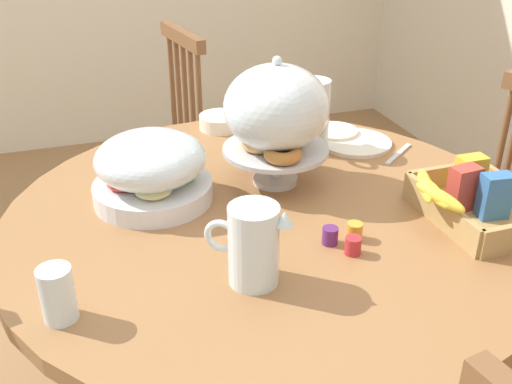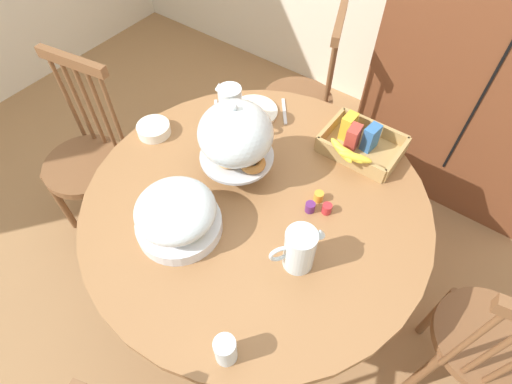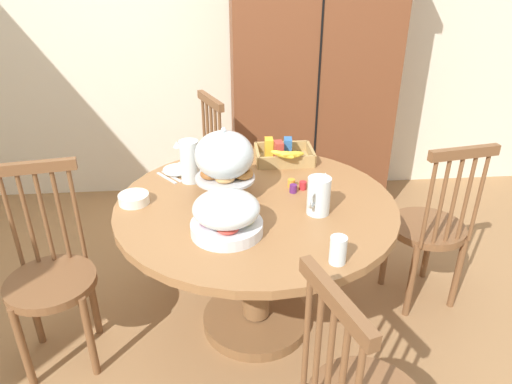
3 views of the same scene
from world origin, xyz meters
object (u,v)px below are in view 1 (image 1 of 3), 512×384
at_px(pastry_stand_with_dome, 276,113).
at_px(drinking_glass, 57,294).
at_px(orange_juice_pitcher, 313,119).
at_px(milk_pitcher, 253,248).
at_px(cereal_basket, 473,200).
at_px(cereal_bowl, 221,122).
at_px(windsor_chair_facing_door, 472,197).
at_px(dining_table, 268,274).
at_px(windsor_chair_far_side, 157,167).
at_px(china_plate_small, 334,131).
at_px(fruit_platter_covered, 151,170).
at_px(china_plate_large, 355,143).

bearing_deg(pastry_stand_with_dome, drinking_glass, -54.87).
height_order(orange_juice_pitcher, milk_pitcher, orange_juice_pitcher).
relative_size(cereal_basket, cereal_bowl, 2.26).
distance_m(windsor_chair_facing_door, pastry_stand_with_dome, 0.98).
xyz_separation_m(dining_table, orange_juice_pitcher, (-0.31, 0.25, 0.29)).
bearing_deg(pastry_stand_with_dome, windsor_chair_far_side, -166.20).
distance_m(pastry_stand_with_dome, cereal_bowl, 0.46).
relative_size(china_plate_small, drinking_glass, 1.36).
height_order(pastry_stand_with_dome, cereal_basket, pastry_stand_with_dome).
bearing_deg(windsor_chair_far_side, fruit_platter_covered, -9.22).
bearing_deg(dining_table, windsor_chair_facing_door, 110.26).
height_order(windsor_chair_facing_door, orange_juice_pitcher, windsor_chair_facing_door).
height_order(dining_table, pastry_stand_with_dome, pastry_stand_with_dome).
height_order(china_plate_large, cereal_bowl, cereal_bowl).
distance_m(windsor_chair_facing_door, fruit_platter_covered, 1.23).
relative_size(pastry_stand_with_dome, china_plate_small, 2.29).
distance_m(windsor_chair_facing_door, china_plate_large, 0.58).
bearing_deg(milk_pitcher, fruit_platter_covered, -161.91).
xyz_separation_m(fruit_platter_covered, cereal_basket, (0.33, 0.71, -0.04)).
bearing_deg(cereal_bowl, china_plate_large, 53.68).
height_order(orange_juice_pitcher, drinking_glass, orange_juice_pitcher).
relative_size(pastry_stand_with_dome, fruit_platter_covered, 1.15).
distance_m(pastry_stand_with_dome, cereal_basket, 0.53).
bearing_deg(china_plate_large, cereal_bowl, -126.32).
bearing_deg(windsor_chair_far_side, china_plate_small, 40.98).
bearing_deg(fruit_platter_covered, windsor_chair_far_side, 170.78).
bearing_deg(china_plate_large, dining_table, -52.34).
distance_m(dining_table, china_plate_large, 0.53).
relative_size(pastry_stand_with_dome, cereal_bowl, 2.46).
bearing_deg(cereal_bowl, milk_pitcher, -11.00).
relative_size(windsor_chair_facing_door, milk_pitcher, 5.67).
height_order(china_plate_small, drinking_glass, drinking_glass).
relative_size(windsor_chair_facing_door, cereal_bowl, 6.96).
relative_size(milk_pitcher, drinking_glass, 1.56).
distance_m(windsor_chair_far_side, drinking_glass, 1.31).
height_order(windsor_chair_facing_door, fruit_platter_covered, windsor_chair_facing_door).
bearing_deg(windsor_chair_facing_door, cereal_basket, -40.65).
height_order(dining_table, drinking_glass, drinking_glass).
xyz_separation_m(milk_pitcher, cereal_basket, (-0.08, 0.58, -0.03)).
relative_size(fruit_platter_covered, cereal_basket, 0.95).
distance_m(windsor_chair_far_side, cereal_basket, 1.31).
height_order(windsor_chair_far_side, cereal_bowl, windsor_chair_far_side).
relative_size(dining_table, china_plate_small, 8.69).
distance_m(cereal_basket, cereal_bowl, 0.86).
bearing_deg(drinking_glass, windsor_chair_far_side, 162.82).
bearing_deg(orange_juice_pitcher, windsor_chair_far_side, -149.22).
distance_m(pastry_stand_with_dome, milk_pitcher, 0.46).
relative_size(pastry_stand_with_dome, drinking_glass, 3.13).
bearing_deg(orange_juice_pitcher, cereal_basket, 22.39).
height_order(windsor_chair_far_side, china_plate_small, windsor_chair_far_side).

